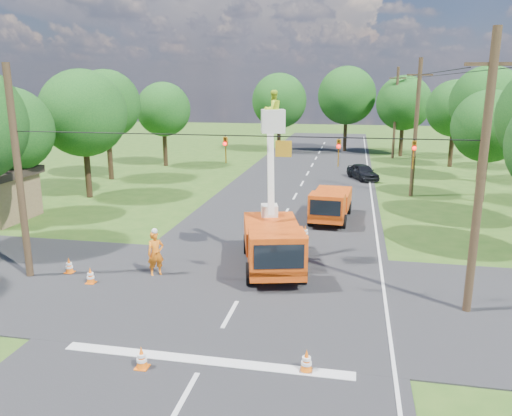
% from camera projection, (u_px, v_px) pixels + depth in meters
% --- Properties ---
extents(ground, '(140.00, 140.00, 0.00)m').
position_uv_depth(ground, '(295.00, 197.00, 37.17)').
color(ground, '#2D5018').
rests_on(ground, ground).
extents(road_main, '(12.00, 100.00, 0.06)m').
position_uv_depth(road_main, '(295.00, 197.00, 37.17)').
color(road_main, black).
rests_on(road_main, ground).
extents(road_cross, '(56.00, 10.00, 0.07)m').
position_uv_depth(road_cross, '(242.00, 293.00, 20.03)').
color(road_cross, black).
rests_on(road_cross, ground).
extents(stop_bar, '(9.00, 0.45, 0.02)m').
position_uv_depth(stop_bar, '(205.00, 362.00, 15.07)').
color(stop_bar, silver).
rests_on(stop_bar, ground).
extents(edge_line, '(0.12, 90.00, 0.02)m').
position_uv_depth(edge_line, '(372.00, 200.00, 36.12)').
color(edge_line, silver).
rests_on(edge_line, ground).
extents(bucket_truck, '(3.72, 6.61, 7.92)m').
position_uv_depth(bucket_truck, '(273.00, 234.00, 22.29)').
color(bucket_truck, '#E35110').
rests_on(bucket_truck, ground).
extents(second_truck, '(2.50, 5.61, 2.05)m').
position_uv_depth(second_truck, '(330.00, 204.00, 30.38)').
color(second_truck, '#E35110').
rests_on(second_truck, ground).
extents(ground_worker, '(0.87, 0.82, 2.00)m').
position_uv_depth(ground_worker, '(156.00, 254.00, 21.68)').
color(ground_worker, orange).
rests_on(ground_worker, ground).
extents(distant_car, '(3.15, 4.36, 1.38)m').
position_uv_depth(distant_car, '(363.00, 172.00, 43.70)').
color(distant_car, black).
rests_on(distant_car, ground).
extents(traffic_cone_0, '(0.38, 0.38, 0.71)m').
position_uv_depth(traffic_cone_0, '(142.00, 358.00, 14.63)').
color(traffic_cone_0, orange).
rests_on(traffic_cone_0, ground).
extents(traffic_cone_1, '(0.38, 0.38, 0.71)m').
position_uv_depth(traffic_cone_1, '(306.00, 361.00, 14.46)').
color(traffic_cone_1, orange).
rests_on(traffic_cone_1, ground).
extents(traffic_cone_2, '(0.38, 0.38, 0.71)m').
position_uv_depth(traffic_cone_2, '(293.00, 238.00, 25.99)').
color(traffic_cone_2, orange).
rests_on(traffic_cone_2, ground).
extents(traffic_cone_3, '(0.38, 0.38, 0.71)m').
position_uv_depth(traffic_cone_3, '(305.00, 232.00, 27.10)').
color(traffic_cone_3, orange).
rests_on(traffic_cone_3, ground).
extents(traffic_cone_4, '(0.38, 0.38, 0.71)m').
position_uv_depth(traffic_cone_4, '(90.00, 276.00, 20.89)').
color(traffic_cone_4, orange).
rests_on(traffic_cone_4, ground).
extents(traffic_cone_5, '(0.38, 0.38, 0.71)m').
position_uv_depth(traffic_cone_5, '(69.00, 266.00, 22.06)').
color(traffic_cone_5, orange).
rests_on(traffic_cone_5, ground).
extents(traffic_cone_7, '(0.38, 0.38, 0.71)m').
position_uv_depth(traffic_cone_7, '(338.00, 208.00, 32.41)').
color(traffic_cone_7, orange).
rests_on(traffic_cone_7, ground).
extents(pole_right_near, '(1.80, 0.30, 10.00)m').
position_uv_depth(pole_right_near, '(481.00, 175.00, 17.20)').
color(pole_right_near, '#4C3823').
rests_on(pole_right_near, ground).
extents(pole_right_mid, '(1.80, 0.30, 10.00)m').
position_uv_depth(pole_right_mid, '(416.00, 127.00, 36.25)').
color(pole_right_mid, '#4C3823').
rests_on(pole_right_mid, ground).
extents(pole_right_far, '(1.80, 0.30, 10.00)m').
position_uv_depth(pole_right_far, '(396.00, 112.00, 55.29)').
color(pole_right_far, '#4C3823').
rests_on(pole_right_far, ground).
extents(pole_left, '(0.30, 0.30, 9.00)m').
position_uv_depth(pole_left, '(19.00, 175.00, 20.72)').
color(pole_left, '#4C3823').
rests_on(pole_left, ground).
extents(signal_span, '(18.00, 0.29, 1.07)m').
position_uv_depth(signal_span, '(301.00, 148.00, 18.18)').
color(signal_span, black).
rests_on(signal_span, ground).
extents(tree_left_c, '(5.20, 5.20, 8.06)m').
position_uv_depth(tree_left_c, '(10.00, 130.00, 30.37)').
color(tree_left_c, '#382616').
rests_on(tree_left_c, ground).
extents(tree_left_d, '(6.20, 6.20, 9.24)m').
position_uv_depth(tree_left_d, '(83.00, 113.00, 35.64)').
color(tree_left_d, '#382616').
rests_on(tree_left_d, ground).
extents(tree_left_e, '(5.80, 5.80, 9.41)m').
position_uv_depth(tree_left_e, '(106.00, 104.00, 42.55)').
color(tree_left_e, '#382616').
rests_on(tree_left_e, ground).
extents(tree_left_f, '(5.40, 5.40, 8.40)m').
position_uv_depth(tree_left_f, '(163.00, 110.00, 49.99)').
color(tree_left_f, '#382616').
rests_on(tree_left_f, ground).
extents(tree_right_c, '(5.00, 5.00, 7.83)m').
position_uv_depth(tree_right_c, '(489.00, 127.00, 34.37)').
color(tree_right_c, '#382616').
rests_on(tree_right_c, ground).
extents(tree_right_d, '(6.00, 6.00, 9.70)m').
position_uv_depth(tree_right_d, '(487.00, 102.00, 41.35)').
color(tree_right_d, '#382616').
rests_on(tree_right_d, ground).
extents(tree_right_e, '(5.60, 5.60, 8.63)m').
position_uv_depth(tree_right_e, '(455.00, 109.00, 49.37)').
color(tree_right_e, '#382616').
rests_on(tree_right_e, ground).
extents(tree_far_a, '(6.60, 6.60, 9.50)m').
position_uv_depth(tree_far_a, '(279.00, 101.00, 60.41)').
color(tree_far_a, '#382616').
rests_on(tree_far_a, ground).
extents(tree_far_b, '(7.00, 7.00, 10.32)m').
position_uv_depth(tree_far_b, '(347.00, 96.00, 60.67)').
color(tree_far_b, '#382616').
rests_on(tree_far_b, ground).
extents(tree_far_c, '(6.20, 6.20, 9.18)m').
position_uv_depth(tree_far_c, '(404.00, 103.00, 56.78)').
color(tree_far_c, '#382616').
rests_on(tree_far_c, ground).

